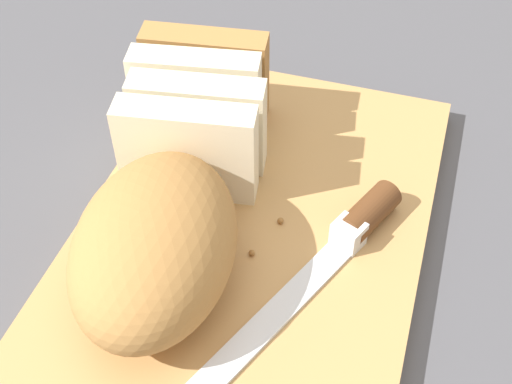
# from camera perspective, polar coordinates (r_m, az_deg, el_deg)

# --- Properties ---
(ground_plane) EXTENTS (3.00, 3.00, 0.00)m
(ground_plane) POSITION_cam_1_polar(r_m,az_deg,el_deg) (0.59, -0.00, -3.36)
(ground_plane) COLOR #4C4C51
(cutting_board) EXTENTS (0.40, 0.28, 0.02)m
(cutting_board) POSITION_cam_1_polar(r_m,az_deg,el_deg) (0.58, -0.00, -2.74)
(cutting_board) COLOR tan
(cutting_board) RESTS_ON ground_plane
(bread_loaf) EXTENTS (0.32, 0.16, 0.09)m
(bread_loaf) POSITION_cam_1_polar(r_m,az_deg,el_deg) (0.54, -6.80, 0.41)
(bread_loaf) COLOR #A8753D
(bread_loaf) RESTS_ON cutting_board
(bread_knife) EXTENTS (0.25, 0.13, 0.03)m
(bread_knife) POSITION_cam_1_polar(r_m,az_deg,el_deg) (0.55, 7.33, -3.78)
(bread_knife) COLOR silver
(bread_knife) RESTS_ON cutting_board
(crumb_near_knife) EXTENTS (0.01, 0.01, 0.01)m
(crumb_near_knife) POSITION_cam_1_polar(r_m,az_deg,el_deg) (0.61, -1.26, 1.88)
(crumb_near_knife) COLOR #996633
(crumb_near_knife) RESTS_ON cutting_board
(crumb_near_loaf) EXTENTS (0.01, 0.01, 0.01)m
(crumb_near_loaf) POSITION_cam_1_polar(r_m,az_deg,el_deg) (0.57, 1.97, -2.51)
(crumb_near_loaf) COLOR #996633
(crumb_near_loaf) RESTS_ON cutting_board
(crumb_stray_left) EXTENTS (0.01, 0.01, 0.01)m
(crumb_stray_left) POSITION_cam_1_polar(r_m,az_deg,el_deg) (0.57, -7.46, -2.65)
(crumb_stray_left) COLOR #996633
(crumb_stray_left) RESTS_ON cutting_board
(crumb_stray_right) EXTENTS (0.01, 0.01, 0.01)m
(crumb_stray_right) POSITION_cam_1_polar(r_m,az_deg,el_deg) (0.55, -0.35, -5.02)
(crumb_stray_right) COLOR #996633
(crumb_stray_right) RESTS_ON cutting_board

